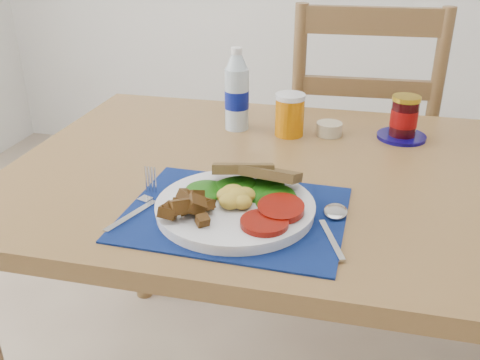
{
  "coord_description": "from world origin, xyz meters",
  "views": [
    {
      "loc": [
        0.07,
        -0.89,
        1.25
      ],
      "look_at": [
        -0.14,
        0.01,
        0.8
      ],
      "focal_mm": 40.0,
      "sensor_mm": 36.0,
      "label": 1
    }
  ],
  "objects_px": {
    "breakfast_plate": "(232,204)",
    "jam_on_saucer": "(404,120)",
    "chair_far": "(359,126)",
    "water_bottle": "(237,94)",
    "juice_glass": "(290,116)"
  },
  "relations": [
    {
      "from": "breakfast_plate",
      "to": "water_bottle",
      "type": "height_order",
      "value": "water_bottle"
    },
    {
      "from": "juice_glass",
      "to": "chair_far",
      "type": "bearing_deg",
      "value": 68.49
    },
    {
      "from": "breakfast_plate",
      "to": "jam_on_saucer",
      "type": "bearing_deg",
      "value": 51.8
    },
    {
      "from": "breakfast_plate",
      "to": "water_bottle",
      "type": "relative_size",
      "value": 1.37
    },
    {
      "from": "water_bottle",
      "to": "chair_far",
      "type": "bearing_deg",
      "value": 53.57
    },
    {
      "from": "breakfast_plate",
      "to": "jam_on_saucer",
      "type": "xyz_separation_m",
      "value": [
        0.33,
        0.49,
        0.02
      ]
    },
    {
      "from": "water_bottle",
      "to": "jam_on_saucer",
      "type": "xyz_separation_m",
      "value": [
        0.43,
        0.03,
        -0.05
      ]
    },
    {
      "from": "water_bottle",
      "to": "juice_glass",
      "type": "height_order",
      "value": "water_bottle"
    },
    {
      "from": "water_bottle",
      "to": "juice_glass",
      "type": "relative_size",
      "value": 2.1
    },
    {
      "from": "chair_far",
      "to": "water_bottle",
      "type": "bearing_deg",
      "value": 50.44
    },
    {
      "from": "water_bottle",
      "to": "jam_on_saucer",
      "type": "relative_size",
      "value": 1.75
    },
    {
      "from": "chair_far",
      "to": "breakfast_plate",
      "type": "distance_m",
      "value": 0.94
    },
    {
      "from": "chair_far",
      "to": "juice_glass",
      "type": "relative_size",
      "value": 12.2
    },
    {
      "from": "chair_far",
      "to": "jam_on_saucer",
      "type": "xyz_separation_m",
      "value": [
        0.11,
        -0.41,
        0.17
      ]
    },
    {
      "from": "chair_far",
      "to": "jam_on_saucer",
      "type": "bearing_deg",
      "value": 101.44
    }
  ]
}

